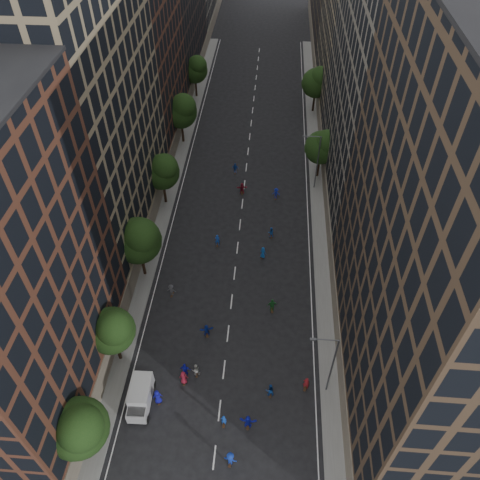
{
  "coord_description": "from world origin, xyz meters",
  "views": [
    {
      "loc": [
        3.58,
        -11.61,
        44.45
      ],
      "look_at": [
        0.38,
        30.95,
        2.0
      ],
      "focal_mm": 35.0,
      "sensor_mm": 36.0,
      "label": 1
    }
  ],
  "objects_px": {
    "cargo_van": "(140,396)",
    "skater_1": "(224,420)",
    "skater_0": "(158,397)",
    "streetlamp_near": "(330,363)",
    "skater_2": "(270,390)",
    "streetlamp_far": "(316,160)"
  },
  "relations": [
    {
      "from": "streetlamp_near",
      "to": "skater_0",
      "type": "xyz_separation_m",
      "value": [
        -16.52,
        -2.53,
        -4.21
      ]
    },
    {
      "from": "skater_2",
      "to": "streetlamp_near",
      "type": "bearing_deg",
      "value": 178.77
    },
    {
      "from": "streetlamp_near",
      "to": "skater_1",
      "type": "relative_size",
      "value": 5.77
    },
    {
      "from": "cargo_van",
      "to": "skater_0",
      "type": "distance_m",
      "value": 1.69
    },
    {
      "from": "streetlamp_far",
      "to": "skater_1",
      "type": "xyz_separation_m",
      "value": [
        -9.8,
        -37.31,
        -4.38
      ]
    },
    {
      "from": "cargo_van",
      "to": "skater_1",
      "type": "relative_size",
      "value": 2.89
    },
    {
      "from": "streetlamp_near",
      "to": "skater_1",
      "type": "distance_m",
      "value": 11.57
    },
    {
      "from": "skater_1",
      "to": "skater_2",
      "type": "bearing_deg",
      "value": -142.02
    },
    {
      "from": "streetlamp_far",
      "to": "skater_2",
      "type": "distance_m",
      "value": 34.66
    },
    {
      "from": "streetlamp_far",
      "to": "streetlamp_near",
      "type": "bearing_deg",
      "value": -90.0
    },
    {
      "from": "streetlamp_far",
      "to": "skater_1",
      "type": "height_order",
      "value": "streetlamp_far"
    },
    {
      "from": "streetlamp_near",
      "to": "streetlamp_far",
      "type": "distance_m",
      "value": 33.0
    },
    {
      "from": "streetlamp_far",
      "to": "cargo_van",
      "type": "relative_size",
      "value": 2.0
    },
    {
      "from": "cargo_van",
      "to": "skater_1",
      "type": "bearing_deg",
      "value": -12.21
    },
    {
      "from": "streetlamp_near",
      "to": "cargo_van",
      "type": "distance_m",
      "value": 18.79
    },
    {
      "from": "streetlamp_near",
      "to": "skater_1",
      "type": "bearing_deg",
      "value": -156.25
    },
    {
      "from": "streetlamp_far",
      "to": "skater_0",
      "type": "xyz_separation_m",
      "value": [
        -16.52,
        -35.53,
        -4.21
      ]
    },
    {
      "from": "cargo_van",
      "to": "skater_2",
      "type": "relative_size",
      "value": 2.59
    },
    {
      "from": "skater_0",
      "to": "skater_2",
      "type": "distance_m",
      "value": 11.14
    },
    {
      "from": "streetlamp_far",
      "to": "skater_1",
      "type": "bearing_deg",
      "value": -104.72
    },
    {
      "from": "skater_1",
      "to": "skater_0",
      "type": "bearing_deg",
      "value": -14.88
    },
    {
      "from": "streetlamp_far",
      "to": "skater_1",
      "type": "distance_m",
      "value": 38.83
    }
  ]
}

